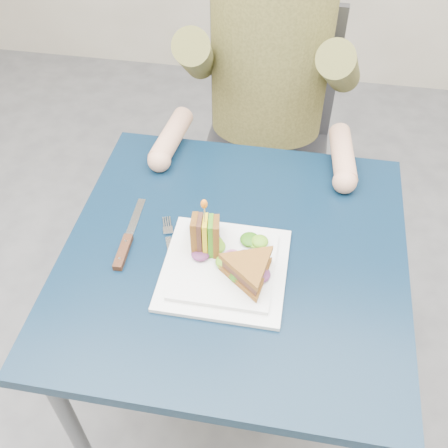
% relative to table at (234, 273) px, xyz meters
% --- Properties ---
extents(ground, '(4.00, 4.00, 0.00)m').
position_rel_table_xyz_m(ground, '(0.00, 0.00, -0.65)').
color(ground, '#58585B').
rests_on(ground, ground).
extents(table, '(0.75, 0.75, 0.73)m').
position_rel_table_xyz_m(table, '(0.00, 0.00, 0.00)').
color(table, black).
rests_on(table, ground).
extents(chair, '(0.42, 0.40, 0.93)m').
position_rel_table_xyz_m(chair, '(0.00, 0.73, -0.11)').
color(chair, '#47474C').
rests_on(chair, ground).
extents(diner, '(0.54, 0.59, 0.74)m').
position_rel_table_xyz_m(diner, '(-0.00, 0.62, 0.26)').
color(diner, brown).
rests_on(diner, chair).
extents(plate, '(0.26, 0.26, 0.02)m').
position_rel_table_xyz_m(plate, '(-0.01, -0.06, 0.09)').
color(plate, white).
rests_on(plate, table).
extents(sandwich_flat, '(0.19, 0.19, 0.05)m').
position_rel_table_xyz_m(sandwich_flat, '(0.04, -0.08, 0.12)').
color(sandwich_flat, brown).
rests_on(sandwich_flat, plate).
extents(sandwich_upright, '(0.08, 0.13, 0.13)m').
position_rel_table_xyz_m(sandwich_upright, '(-0.06, -0.01, 0.13)').
color(sandwich_upright, brown).
rests_on(sandwich_upright, plate).
extents(fork, '(0.08, 0.17, 0.01)m').
position_rel_table_xyz_m(fork, '(-0.14, -0.02, 0.08)').
color(fork, silver).
rests_on(fork, table).
extents(knife, '(0.03, 0.22, 0.02)m').
position_rel_table_xyz_m(knife, '(-0.24, -0.03, 0.09)').
color(knife, silver).
rests_on(knife, table).
extents(toothpick, '(0.01, 0.01, 0.06)m').
position_rel_table_xyz_m(toothpick, '(-0.06, -0.01, 0.20)').
color(toothpick, tan).
rests_on(toothpick, sandwich_upright).
extents(toothpick_frill, '(0.01, 0.01, 0.02)m').
position_rel_table_xyz_m(toothpick_frill, '(-0.06, -0.01, 0.23)').
color(toothpick_frill, orange).
rests_on(toothpick_frill, sandwich_upright).
extents(lettuce_spill, '(0.15, 0.13, 0.02)m').
position_rel_table_xyz_m(lettuce_spill, '(-0.01, -0.05, 0.11)').
color(lettuce_spill, '#337A14').
rests_on(lettuce_spill, plate).
extents(onion_ring, '(0.04, 0.04, 0.02)m').
position_rel_table_xyz_m(onion_ring, '(0.00, -0.05, 0.11)').
color(onion_ring, '#9E4C7A').
rests_on(onion_ring, plate).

